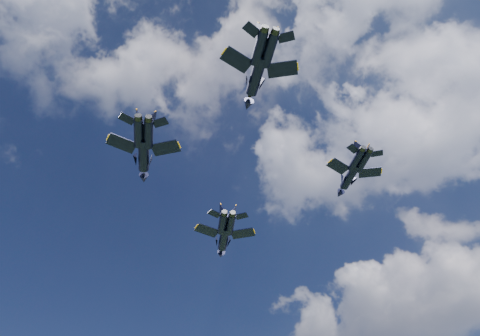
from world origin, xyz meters
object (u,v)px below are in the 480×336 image
jet_slot (256,78)px  jet_lead (224,239)px  jet_left (144,157)px  jet_right (349,177)px

jet_slot → jet_lead: bearing=85.0°
jet_lead → jet_left: bearing=-128.9°
jet_lead → jet_slot: bearing=-89.8°
jet_lead → jet_slot: jet_lead is taller
jet_left → jet_right: jet_left is taller
jet_slot → jet_right: bearing=39.9°
jet_lead → jet_left: (0.82, -26.03, 1.00)m
jet_lead → jet_right: bearing=-43.0°
jet_left → jet_lead: bearing=50.8°
jet_right → jet_lead: bearing=130.3°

